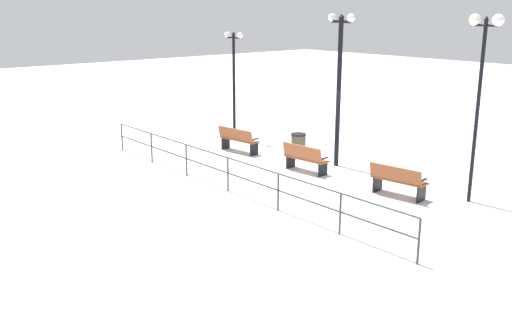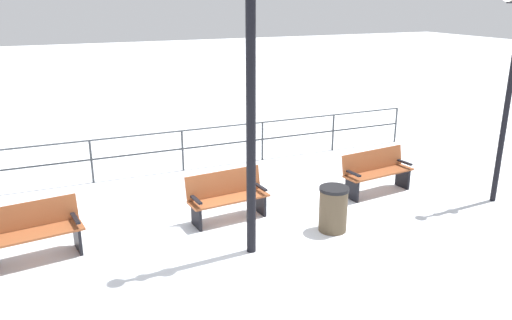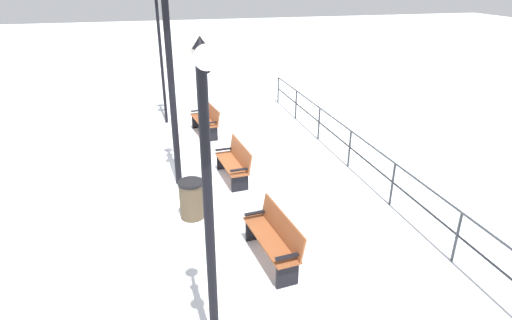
{
  "view_description": "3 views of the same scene",
  "coord_description": "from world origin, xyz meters",
  "views": [
    {
      "loc": [
        -12.82,
        -12.55,
        5.1
      ],
      "look_at": [
        -1.88,
        0.38,
        0.62
      ],
      "focal_mm": 40.5,
      "sensor_mm": 36.0,
      "label": 1
    },
    {
      "loc": [
        8.26,
        -3.11,
        4.08
      ],
      "look_at": [
        -1.25,
        1.06,
        0.72
      ],
      "focal_mm": 35.75,
      "sensor_mm": 36.0,
      "label": 2
    },
    {
      "loc": [
        1.73,
        9.49,
        4.75
      ],
      "look_at": [
        -0.55,
        0.62,
        0.74
      ],
      "focal_mm": 30.07,
      "sensor_mm": 36.0,
      "label": 3
    }
  ],
  "objects": [
    {
      "name": "lamppost_far",
      "position": [
        1.22,
        5.38,
        2.82
      ],
      "size": [
        0.23,
        1.02,
        4.22
      ],
      "color": "black",
      "rests_on": "ground"
    },
    {
      "name": "bench_third",
      "position": [
        -0.16,
        3.42,
        0.49
      ],
      "size": [
        0.68,
        1.7,
        0.91
      ],
      "rotation": [
        0.0,
        0.0,
        0.11
      ],
      "color": "brown",
      "rests_on": "ground"
    },
    {
      "name": "bench_second",
      "position": [
        -0.16,
        -0.01,
        0.47
      ],
      "size": [
        0.65,
        1.58,
        0.91
      ],
      "rotation": [
        0.0,
        0.0,
        0.09
      ],
      "color": "brown",
      "rests_on": "ground"
    },
    {
      "name": "ground_plane",
      "position": [
        0.0,
        0.0,
        0.0
      ],
      "size": [
        80.0,
        80.0,
        0.0
      ],
      "primitive_type": "plane",
      "color": "white",
      "rests_on": "ground"
    },
    {
      "name": "bench_nearest",
      "position": [
        0.04,
        -3.44,
        0.48
      ],
      "size": [
        0.76,
        1.62,
        0.91
      ],
      "rotation": [
        0.0,
        0.0,
        0.13
      ],
      "color": "brown",
      "rests_on": "ground"
    },
    {
      "name": "trash_bin",
      "position": [
        1.08,
        1.56,
        0.42
      ],
      "size": [
        0.53,
        0.53,
        0.83
      ],
      "color": "brown",
      "rests_on": "ground"
    },
    {
      "name": "waterfront_railing",
      "position": [
        -3.25,
        0.0,
        0.69
      ],
      "size": [
        0.05,
        12.79,
        1.02
      ],
      "color": "#383D42",
      "rests_on": "ground"
    },
    {
      "name": "lamppost_near",
      "position": [
        1.22,
        -4.93,
        3.75
      ],
      "size": [
        0.31,
        0.93,
        4.96
      ],
      "color": "black",
      "rests_on": "ground"
    },
    {
      "name": "lamppost_middle",
      "position": [
        1.22,
        -0.1,
        3.13
      ],
      "size": [
        0.27,
        1.05,
        4.93
      ],
      "color": "black",
      "rests_on": "ground"
    }
  ]
}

